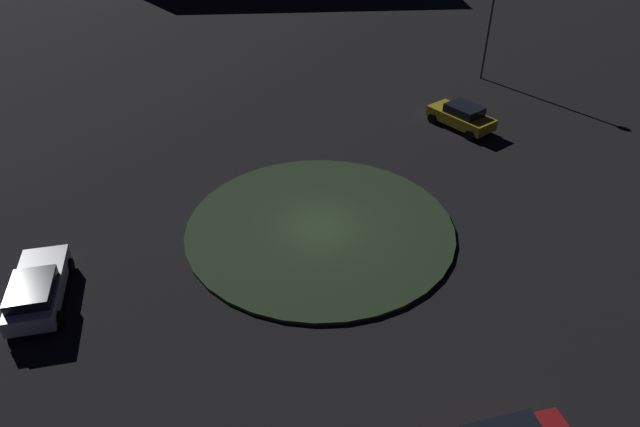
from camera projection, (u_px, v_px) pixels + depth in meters
name	position (u px, v px, depth m)	size (l,w,h in m)	color
ground_plane	(320.00, 229.00, 26.88)	(120.34, 120.34, 0.00)	black
roundabout_island	(320.00, 227.00, 26.84)	(12.63, 12.63, 0.16)	#2D4228
car_yellow	(462.00, 116.00, 35.25)	(3.99, 4.38, 1.53)	gold
car_white	(37.00, 289.00, 22.30)	(4.81, 3.57, 1.45)	white
streetlamp_east	(493.00, 1.00, 39.40)	(0.57, 0.57, 8.17)	#4C4C51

